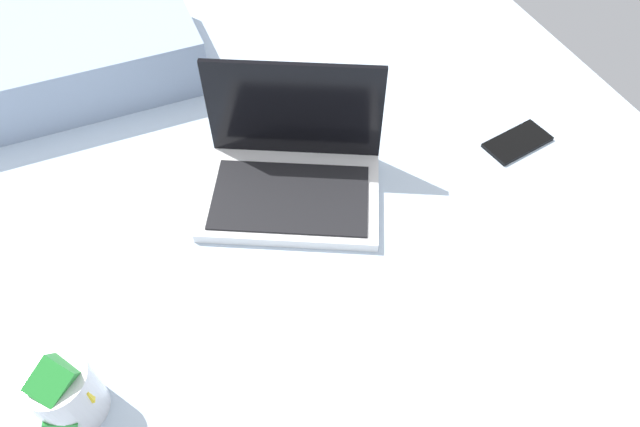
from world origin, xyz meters
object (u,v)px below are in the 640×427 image
at_px(snack_cup, 66,394).
at_px(pillow, 74,51).
at_px(laptop, 292,171).
at_px(cell_phone, 517,142).

distance_m(snack_cup, pillow, 0.81).
height_order(laptop, cell_phone, laptop).
relative_size(snack_cup, pillow, 0.28).
bearing_deg(cell_phone, pillow, -136.06).
bearing_deg(pillow, cell_phone, -35.86).
bearing_deg(laptop, pillow, 148.63).
xyz_separation_m(laptop, snack_cup, (-0.44, -0.29, 0.02)).
xyz_separation_m(snack_cup, pillow, (0.12, 0.80, 0.01)).
distance_m(laptop, cell_phone, 0.48).
relative_size(laptop, snack_cup, 2.77).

